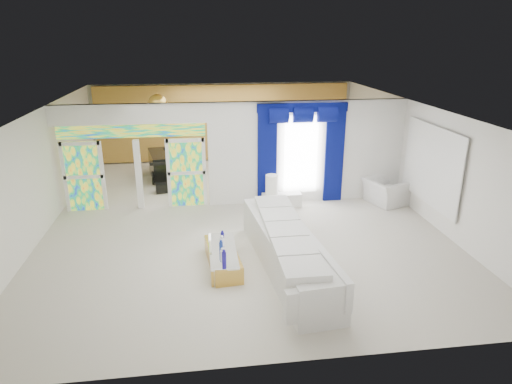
{
  "coord_description": "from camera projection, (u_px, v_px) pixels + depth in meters",
  "views": [
    {
      "loc": [
        -1.08,
        -11.54,
        4.78
      ],
      "look_at": [
        0.3,
        -1.2,
        1.1
      ],
      "focal_mm": 31.57,
      "sensor_mm": 36.0,
      "label": 1
    }
  ],
  "objects": [
    {
      "name": "chandelier",
      "position": [
        158.0,
        103.0,
        14.52
      ],
      "size": [
        0.6,
        0.6,
        0.6
      ],
      "primitive_type": "sphere",
      "color": "gold",
      "rests_on": "ceiling"
    },
    {
      "name": "dividing_wall",
      "position": [
        308.0,
        152.0,
        13.22
      ],
      "size": [
        5.7,
        0.18,
        3.0
      ],
      "primitive_type": "cube",
      "color": "white",
      "rests_on": "ground"
    },
    {
      "name": "gold_curtains",
      "position": [
        224.0,
        123.0,
        17.53
      ],
      "size": [
        9.7,
        0.12,
        2.9
      ],
      "primitive_type": "cube",
      "color": "#AE7429",
      "rests_on": "ground"
    },
    {
      "name": "stained_panel_left",
      "position": [
        84.0,
        177.0,
        12.58
      ],
      "size": [
        0.95,
        0.04,
        2.0
      ],
      "primitive_type": "cube",
      "color": "#994C3F",
      "rests_on": "ground"
    },
    {
      "name": "window_pane",
      "position": [
        301.0,
        155.0,
        13.11
      ],
      "size": [
        1.0,
        0.02,
        2.3
      ],
      "primitive_type": "cube",
      "color": "white",
      "rests_on": "dividing_wall"
    },
    {
      "name": "tv_console",
      "position": [
        83.0,
        182.0,
        14.07
      ],
      "size": [
        0.64,
        0.6,
        0.81
      ],
      "primitive_type": "cube",
      "rotation": [
        0.0,
        0.0,
        0.2
      ],
      "color": "tan",
      "rests_on": "ground"
    },
    {
      "name": "armchair",
      "position": [
        385.0,
        191.0,
        13.31
      ],
      "size": [
        1.3,
        1.39,
        0.73
      ],
      "primitive_type": "imported",
      "rotation": [
        0.0,
        0.0,
        1.89
      ],
      "color": "silver",
      "rests_on": "ground"
    },
    {
      "name": "grand_piano",
      "position": [
        171.0,
        165.0,
        15.76
      ],
      "size": [
        1.66,
        1.99,
        0.89
      ],
      "primitive_type": "cube",
      "rotation": [
        0.0,
        0.0,
        0.19
      ],
      "color": "black",
      "rests_on": "ground"
    },
    {
      "name": "coffee_table",
      "position": [
        223.0,
        258.0,
        9.72
      ],
      "size": [
        0.75,
        1.78,
        0.38
      ],
      "primitive_type": "cube",
      "rotation": [
        0.0,
        0.0,
        0.1
      ],
      "color": "gold",
      "rests_on": "ground"
    },
    {
      "name": "blue_pelmet",
      "position": [
        303.0,
        108.0,
        12.63
      ],
      "size": [
        2.6,
        0.12,
        0.25
      ],
      "primitive_type": "cube",
      "color": "#030C44",
      "rests_on": "dividing_wall"
    },
    {
      "name": "blue_drape_left",
      "position": [
        267.0,
        158.0,
        12.97
      ],
      "size": [
        0.55,
        0.1,
        2.8
      ],
      "primitive_type": "cube",
      "color": "#030C44",
      "rests_on": "ground"
    },
    {
      "name": "stained_transom",
      "position": [
        132.0,
        131.0,
        12.35
      ],
      "size": [
        4.0,
        0.05,
        0.35
      ],
      "primitive_type": "cube",
      "color": "#994C3F",
      "rests_on": "dividing_header"
    },
    {
      "name": "dividing_header",
      "position": [
        130.0,
        114.0,
        12.19
      ],
      "size": [
        4.3,
        0.18,
        0.55
      ],
      "primitive_type": "cube",
      "color": "white",
      "rests_on": "dividing_wall"
    },
    {
      "name": "blue_drape_right",
      "position": [
        334.0,
        155.0,
        13.22
      ],
      "size": [
        0.55,
        0.1,
        2.8
      ],
      "primitive_type": "cube",
      "color": "#030C44",
      "rests_on": "ground"
    },
    {
      "name": "decanters",
      "position": [
        222.0,
        247.0,
        9.6
      ],
      "size": [
        0.14,
        1.07,
        0.23
      ],
      "color": "#201592",
      "rests_on": "coffee_table"
    },
    {
      "name": "table_lamp",
      "position": [
        272.0,
        185.0,
        12.95
      ],
      "size": [
        0.36,
        0.36,
        0.58
      ],
      "primitive_type": "cylinder",
      "color": "white",
      "rests_on": "console_table"
    },
    {
      "name": "piano_bench",
      "position": [
        169.0,
        187.0,
        14.37
      ],
      "size": [
        0.9,
        0.48,
        0.28
      ],
      "primitive_type": "cube",
      "rotation": [
        0.0,
        0.0,
        0.19
      ],
      "color": "black",
      "rests_on": "ground"
    },
    {
      "name": "stained_panel_right",
      "position": [
        187.0,
        173.0,
        12.94
      ],
      "size": [
        0.95,
        0.04,
        2.0
      ],
      "primitive_type": "cube",
      "color": "#994C3F",
      "rests_on": "ground"
    },
    {
      "name": "white_sofa",
      "position": [
        287.0,
        251.0,
        9.54
      ],
      "size": [
        1.38,
        4.48,
        0.84
      ],
      "primitive_type": "cube",
      "rotation": [
        0.0,
        0.0,
        0.1
      ],
      "color": "silver",
      "rests_on": "ground"
    },
    {
      "name": "floor",
      "position": [
        240.0,
        215.0,
        12.51
      ],
      "size": [
        12.0,
        12.0,
        0.0
      ],
      "primitive_type": "plane",
      "color": "#B7AF9E",
      "rests_on": "ground"
    },
    {
      "name": "console_table",
      "position": [
        282.0,
        200.0,
        13.15
      ],
      "size": [
        1.15,
        0.38,
        0.38
      ],
      "primitive_type": "cube",
      "rotation": [
        0.0,
        0.0,
        0.02
      ],
      "color": "silver",
      "rests_on": "ground"
    },
    {
      "name": "wall_mirror",
      "position": [
        432.0,
        165.0,
        11.68
      ],
      "size": [
        0.04,
        2.7,
        1.9
      ],
      "primitive_type": "cube",
      "color": "white",
      "rests_on": "ground"
    }
  ]
}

